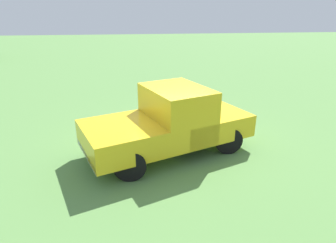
# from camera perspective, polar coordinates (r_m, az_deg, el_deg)

# --- Properties ---
(ground_plane) EXTENTS (80.00, 80.00, 0.00)m
(ground_plane) POSITION_cam_1_polar(r_m,az_deg,el_deg) (8.33, 1.48, -4.77)
(ground_plane) COLOR #5B8C47
(pickup_truck) EXTENTS (4.82, 3.36, 1.79)m
(pickup_truck) POSITION_cam_1_polar(r_m,az_deg,el_deg) (7.65, 0.75, 0.27)
(pickup_truck) COLOR black
(pickup_truck) RESTS_ON ground_plane
(traffic_cone) EXTENTS (0.32, 0.32, 0.55)m
(traffic_cone) POSITION_cam_1_polar(r_m,az_deg,el_deg) (12.46, 8.32, 5.36)
(traffic_cone) COLOR orange
(traffic_cone) RESTS_ON ground_plane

